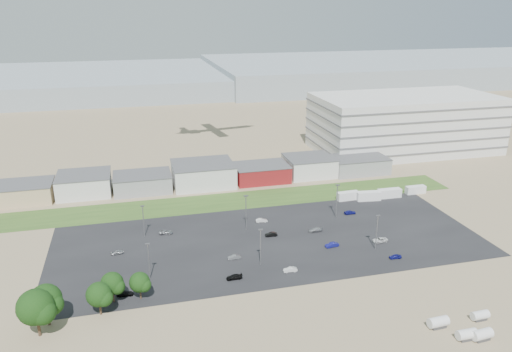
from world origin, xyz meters
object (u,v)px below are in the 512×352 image
object	(u,v)px
parked_car_2	(395,257)
parked_car_5	(117,252)
parked_car_12	(315,230)
parked_car_8	(350,212)
parked_car_1	(332,245)
parked_car_4	(234,257)
parked_car_13	(290,270)
storage_tank_nw	(438,322)
tree_far_left	(36,311)
parked_car_0	(380,240)
parked_car_11	(262,220)
parked_car_3	(234,277)
parked_car_7	(271,234)
parked_car_10	(125,293)
parked_car_9	(166,232)
box_trailer_a	(348,196)

from	to	relation	value
parked_car_2	parked_car_5	bearing A→B (deg)	-101.25
parked_car_5	parked_car_12	world-z (taller)	parked_car_12
parked_car_8	parked_car_1	bearing A→B (deg)	144.05
parked_car_4	parked_car_5	distance (m)	31.64
parked_car_5	parked_car_13	distance (m)	46.74
storage_tank_nw	parked_car_1	distance (m)	39.87
tree_far_left	parked_car_8	size ratio (longest dim) A/B	3.19
parked_car_12	parked_car_13	bearing A→B (deg)	-32.04
parked_car_8	parked_car_0	bearing A→B (deg)	179.70
parked_car_1	parked_car_8	distance (m)	24.57
parked_car_5	parked_car_11	bearing A→B (deg)	98.22
parked_car_3	parked_car_11	bearing A→B (deg)	153.43
parked_car_3	parked_car_7	world-z (taller)	parked_car_7
parked_car_3	parked_car_10	distance (m)	25.87
parked_car_12	parked_car_3	bearing A→B (deg)	-51.50
parked_car_13	tree_far_left	bearing A→B (deg)	-75.15
storage_tank_nw	tree_far_left	distance (m)	81.56
parked_car_3	parked_car_11	size ratio (longest dim) A/B	1.12
parked_car_4	parked_car_5	bearing A→B (deg)	-111.85
parked_car_0	parked_car_4	bearing A→B (deg)	-92.22
parked_car_2	parked_car_7	xyz separation A→B (m)	(-28.00, 20.90, 0.03)
parked_car_2	parked_car_5	world-z (taller)	parked_car_5
parked_car_2	parked_car_13	world-z (taller)	parked_car_13
parked_car_3	parked_car_4	xyz separation A→B (m)	(2.13, 9.92, -0.01)
storage_tank_nw	parked_car_12	xyz separation A→B (m)	(-8.16, 49.58, -0.67)
parked_car_1	parked_car_8	size ratio (longest dim) A/B	1.05
parked_car_9	parked_car_12	xyz separation A→B (m)	(42.75, -9.49, 0.06)
parked_car_3	parked_car_0	bearing A→B (deg)	101.73
box_trailer_a	parked_car_4	xyz separation A→B (m)	(-46.48, -31.52, -0.85)
storage_tank_nw	box_trailer_a	world-z (taller)	box_trailer_a
parked_car_5	parked_car_12	xyz separation A→B (m)	(56.42, -0.07, 0.05)
parked_car_1	parked_car_2	xyz separation A→B (m)	(13.60, -10.29, -0.08)
parked_car_0	parked_car_9	size ratio (longest dim) A/B	1.10
tree_far_left	parked_car_3	bearing A→B (deg)	15.27
parked_car_4	parked_car_10	world-z (taller)	parked_car_4
parked_car_12	parked_car_13	distance (m)	24.87
tree_far_left	parked_car_3	size ratio (longest dim) A/B	2.97
box_trailer_a	parked_car_5	xyz separation A→B (m)	(-76.34, -21.08, -0.85)
parked_car_7	parked_car_9	world-z (taller)	parked_car_7
parked_car_1	parked_car_12	distance (m)	10.41
parked_car_0	parked_car_4	xyz separation A→B (m)	(-41.87, 0.54, -0.04)
box_trailer_a	parked_car_2	bearing A→B (deg)	-100.04
parked_car_3	parked_car_11	xyz separation A→B (m)	(15.20, 30.82, 0.01)
parked_car_5	parked_car_0	bearing A→B (deg)	75.84
parked_car_3	parked_car_4	size ratio (longest dim) A/B	1.15
parked_car_0	parked_car_8	world-z (taller)	parked_car_8
parked_car_1	parked_car_0	bearing A→B (deg)	80.93
parked_car_7	parked_car_8	distance (m)	30.30
parked_car_3	storage_tank_nw	bearing A→B (deg)	51.21
parked_car_11	parked_car_4	bearing A→B (deg)	154.16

